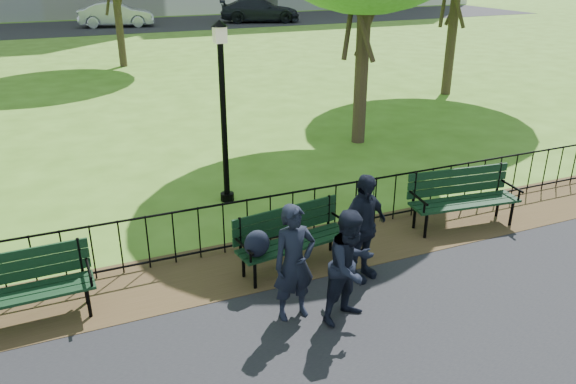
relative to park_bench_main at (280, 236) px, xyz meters
name	(u,v)px	position (x,y,z in m)	size (l,w,h in m)	color
ground	(311,311)	(0.00, -1.11, -0.63)	(120.00, 120.00, 0.00)	#40631A
dirt_strip	(271,260)	(0.00, 0.39, -0.61)	(60.00, 1.60, 0.01)	#362A16
far_street	(86,27)	(0.00, 33.89, -0.62)	(70.00, 9.00, 0.01)	black
iron_fence	(259,220)	(0.00, 0.89, -0.13)	(24.06, 0.06, 1.00)	black
park_bench_main	(280,236)	(0.00, 0.00, 0.00)	(1.88, 0.81, 1.04)	black
park_bench_left_a	(17,282)	(-3.58, 0.20, -0.02)	(1.86, 0.62, 1.05)	black
park_bench_right_a	(462,192)	(3.58, 0.27, 0.01)	(2.01, 0.82, 1.11)	black
lamppost	(223,108)	(0.08, 2.93, 1.25)	(0.31, 0.31, 3.44)	black
person_left	(294,263)	(-0.25, -1.11, 0.19)	(0.59, 0.38, 1.61)	black
person_mid	(351,266)	(0.40, -1.44, 0.17)	(0.76, 0.40, 1.56)	black
person_right	(363,228)	(1.05, -0.61, 0.21)	(0.96, 0.40, 1.65)	black
sedan_silver	(116,14)	(1.96, 33.38, 0.19)	(1.69, 4.85, 1.60)	#A2A4AA
sedan_dark	(260,10)	(11.72, 32.26, 0.20)	(2.28, 5.61, 1.63)	black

